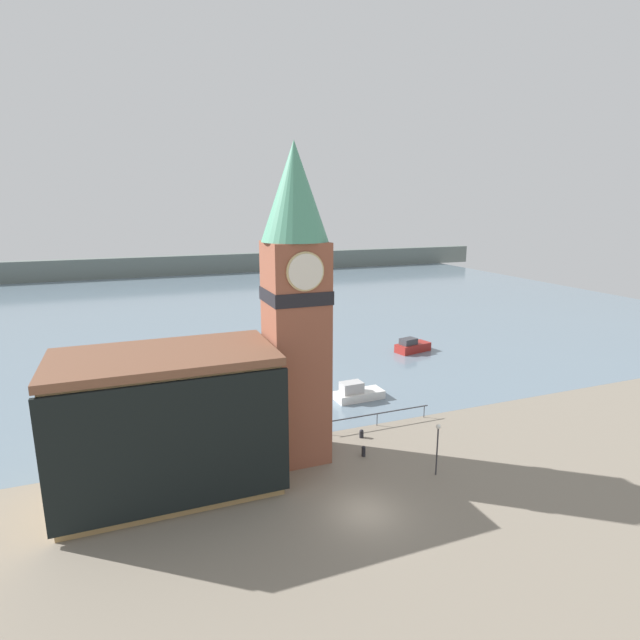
% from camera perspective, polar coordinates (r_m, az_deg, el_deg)
% --- Properties ---
extents(ground_plane, '(160.00, 160.00, 0.00)m').
position_cam_1_polar(ground_plane, '(31.85, 5.11, -21.07)').
color(ground_plane, gray).
extents(water, '(160.00, 120.00, 0.00)m').
position_cam_1_polar(water, '(96.64, -13.74, 2.00)').
color(water, slate).
rests_on(water, ground_plane).
extents(far_shoreline, '(180.00, 3.00, 5.00)m').
position_cam_1_polar(far_shoreline, '(135.62, -16.10, 6.01)').
color(far_shoreline, slate).
rests_on(far_shoreline, water).
extents(pier_railing, '(9.66, 0.08, 1.09)m').
position_cam_1_polar(pier_railing, '(42.09, 6.55, -10.72)').
color(pier_railing, '#333338').
rests_on(pier_railing, ground_plane).
extents(clock_tower, '(4.47, 4.47, 21.87)m').
position_cam_1_polar(clock_tower, '(33.82, -2.80, 2.44)').
color(clock_tower, brown).
rests_on(clock_tower, ground_plane).
extents(pier_building, '(13.48, 7.32, 9.06)m').
position_cam_1_polar(pier_building, '(33.19, -16.92, -11.16)').
color(pier_building, '#A88451').
rests_on(pier_building, ground_plane).
extents(boat_near, '(4.65, 2.08, 1.78)m').
position_cam_1_polar(boat_near, '(47.34, 4.26, -8.31)').
color(boat_near, silver).
rests_on(boat_near, water).
extents(boat_far, '(4.78, 2.88, 1.80)m').
position_cam_1_polar(boat_far, '(63.07, 10.47, -2.98)').
color(boat_far, maroon).
rests_on(boat_far, water).
extents(mooring_bollard_near, '(0.30, 0.30, 0.80)m').
position_cam_1_polar(mooring_bollard_near, '(37.52, 5.00, -14.65)').
color(mooring_bollard_near, black).
rests_on(mooring_bollard_near, ground_plane).
extents(mooring_bollard_far, '(0.35, 0.35, 0.67)m').
position_cam_1_polar(mooring_bollard_far, '(40.22, 4.76, -12.78)').
color(mooring_bollard_far, black).
rests_on(mooring_bollard_far, ground_plane).
extents(lamp_post, '(0.32, 0.32, 3.68)m').
position_cam_1_polar(lamp_post, '(35.00, 13.30, -13.15)').
color(lamp_post, '#2D2D33').
rests_on(lamp_post, ground_plane).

